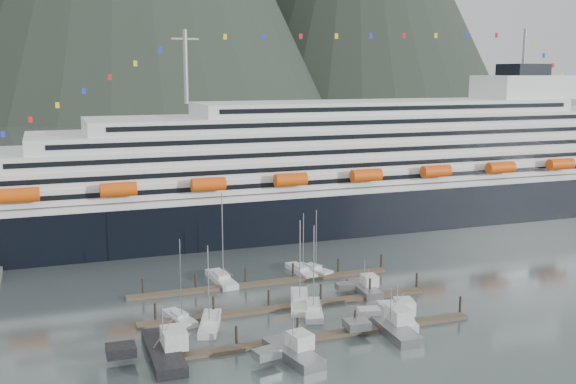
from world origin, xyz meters
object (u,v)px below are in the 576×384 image
at_px(sailboat_f, 313,270).
at_px(sailboat_g, 301,271).
at_px(cruise_ship, 350,176).
at_px(trawler_e, 364,287).
at_px(sailboat_c, 313,310).
at_px(trawler_b, 292,352).
at_px(trawler_c, 389,325).
at_px(trawler_a, 162,350).
at_px(trawler_d, 396,315).
at_px(sailboat_e, 221,279).
at_px(sailboat_b, 210,324).
at_px(sailboat_a, 180,318).
at_px(sailboat_d, 300,302).

bearing_deg(sailboat_f, sailboat_g, 66.32).
distance_m(cruise_ship, trawler_e, 53.95).
relative_size(sailboat_c, sailboat_f, 1.18).
relative_size(trawler_b, trawler_c, 0.79).
bearing_deg(trawler_e, sailboat_g, 27.62).
xyz_separation_m(trawler_a, trawler_d, (35.63, 1.34, -0.10)).
xyz_separation_m(sailboat_e, trawler_b, (0.58, -35.02, 0.43)).
relative_size(sailboat_g, trawler_e, 1.25).
xyz_separation_m(sailboat_b, sailboat_e, (7.02, 20.46, 0.04)).
bearing_deg(sailboat_e, sailboat_a, 143.28).
relative_size(sailboat_d, trawler_b, 1.33).
distance_m(sailboat_e, trawler_e, 25.58).
bearing_deg(trawler_b, sailboat_c, -43.27).
xyz_separation_m(cruise_ship, trawler_d, (-21.56, -62.57, -11.16)).
distance_m(sailboat_b, sailboat_f, 32.12).
relative_size(sailboat_c, sailboat_e, 0.87).
bearing_deg(sailboat_f, trawler_b, 130.21).
distance_m(sailboat_g, trawler_e, 15.13).
distance_m(sailboat_d, sailboat_e, 18.27).
height_order(sailboat_d, trawler_e, sailboat_d).
height_order(cruise_ship, sailboat_b, cruise_ship).
xyz_separation_m(cruise_ship, trawler_e, (-20.16, -48.76, -11.22)).
distance_m(sailboat_a, trawler_c, 31.48).
height_order(trawler_c, trawler_d, trawler_c).
distance_m(cruise_ship, trawler_c, 71.19).
distance_m(cruise_ship, trawler_d, 67.11).
xyz_separation_m(sailboat_c, trawler_e, (12.01, 6.51, 0.38)).
distance_m(sailboat_a, trawler_e, 32.45).
distance_m(cruise_ship, sailboat_c, 65.00).
relative_size(cruise_ship, trawler_d, 17.64).
relative_size(cruise_ship, trawler_a, 14.58).
height_order(sailboat_c, trawler_c, sailboat_c).
relative_size(sailboat_b, sailboat_c, 0.89).
xyz_separation_m(cruise_ship, trawler_a, (-57.19, -63.91, -11.06)).
relative_size(sailboat_d, trawler_d, 1.24).
bearing_deg(cruise_ship, sailboat_d, -122.75).
bearing_deg(sailboat_d, trawler_c, -131.45).
distance_m(sailboat_c, trawler_c, 13.12).
distance_m(sailboat_b, trawler_a, 12.02).
xyz_separation_m(cruise_ship, sailboat_f, (-23.95, -34.95, -11.63)).
height_order(sailboat_f, trawler_c, sailboat_f).
bearing_deg(sailboat_g, sailboat_b, 128.82).
bearing_deg(sailboat_c, trawler_a, 127.55).
bearing_deg(cruise_ship, sailboat_e, -140.03).
bearing_deg(sailboat_e, trawler_d, -147.50).
xyz_separation_m(trawler_b, trawler_e, (20.95, 21.20, -0.07)).
distance_m(sailboat_e, trawler_a, 32.85).
distance_m(sailboat_c, trawler_a, 26.47).
height_order(sailboat_e, sailboat_f, sailboat_e).
bearing_deg(trawler_d, trawler_c, 151.82).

